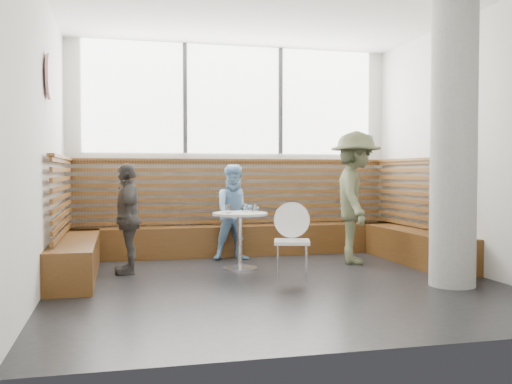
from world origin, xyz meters
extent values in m
cube|color=silver|center=(0.00, 0.00, 1.60)|extent=(5.00, 5.00, 3.20)
cube|color=black|center=(0.00, 0.00, 0.00)|extent=(5.00, 5.00, 0.01)
cube|color=white|center=(0.00, 2.48, 2.38)|extent=(4.50, 0.02, 1.65)
cube|color=#3F3F42|center=(-0.75, 2.46, 2.38)|extent=(0.06, 0.04, 1.65)
cube|color=#3F3F42|center=(0.75, 2.46, 2.38)|extent=(0.06, 0.04, 1.65)
cube|color=#4B2D12|center=(0.00, 2.25, 0.23)|extent=(5.00, 0.50, 0.45)
cube|color=#4B2D12|center=(-2.25, 1.25, 0.23)|extent=(0.50, 2.50, 0.45)
cube|color=#4B2D12|center=(2.25, 1.25, 0.23)|extent=(0.50, 2.50, 0.45)
cube|color=#513014|center=(0.00, 2.42, 0.95)|extent=(4.88, 0.08, 0.98)
cube|color=#513014|center=(-2.42, 1.25, 0.95)|extent=(0.08, 2.38, 0.98)
cube|color=#513014|center=(2.42, 1.25, 0.95)|extent=(0.08, 2.38, 0.98)
cylinder|color=gray|center=(1.85, -0.60, 1.60)|extent=(0.50, 0.50, 3.20)
cylinder|color=white|center=(-2.46, 0.40, 2.30)|extent=(0.03, 0.50, 0.50)
cylinder|color=silver|center=(-0.21, 1.00, 0.01)|extent=(0.45, 0.45, 0.02)
cylinder|color=silver|center=(-0.21, 1.00, 0.37)|extent=(0.07, 0.07, 0.70)
cylinder|color=#B7B7BA|center=(-0.21, 1.00, 0.72)|extent=(0.71, 0.71, 0.03)
cube|color=white|center=(0.24, 0.19, 0.44)|extent=(0.41, 0.39, 0.04)
cylinder|color=white|center=(0.24, 0.36, 0.68)|extent=(0.43, 0.10, 0.43)
cylinder|color=silver|center=(0.07, 0.04, 0.21)|extent=(0.02, 0.02, 0.42)
cylinder|color=silver|center=(0.40, 0.04, 0.21)|extent=(0.02, 0.02, 0.42)
cylinder|color=silver|center=(0.07, 0.33, 0.21)|extent=(0.02, 0.02, 0.42)
cylinder|color=silver|center=(0.40, 0.33, 0.21)|extent=(0.02, 0.02, 0.42)
imported|color=#52573A|center=(1.44, 1.11, 0.91)|extent=(1.03, 1.33, 1.82)
imported|color=#7DAED9|center=(-0.11, 1.77, 0.68)|extent=(0.68, 0.54, 1.36)
imported|color=#43403D|center=(-1.63, 1.05, 0.68)|extent=(0.34, 0.80, 1.37)
cylinder|color=white|center=(-0.37, 1.11, 0.74)|extent=(0.20, 0.20, 0.01)
cylinder|color=white|center=(-0.12, 1.15, 0.74)|extent=(0.20, 0.20, 0.01)
cylinder|color=white|center=(-0.39, 0.91, 0.79)|extent=(0.08, 0.08, 0.12)
cylinder|color=white|center=(-0.16, 0.93, 0.79)|extent=(0.08, 0.08, 0.12)
cylinder|color=white|center=(-0.02, 0.99, 0.79)|extent=(0.07, 0.07, 0.11)
cube|color=#A5C64C|center=(-0.13, 0.79, 0.74)|extent=(0.22, 0.15, 0.00)
camera|label=1|loc=(-1.74, -6.19, 1.27)|focal=40.00mm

